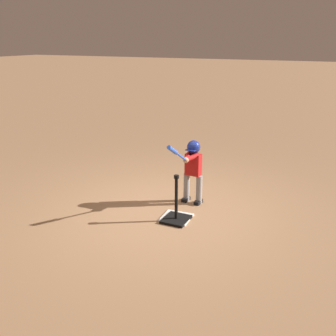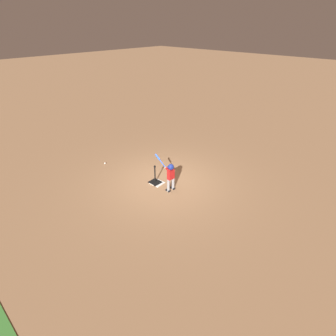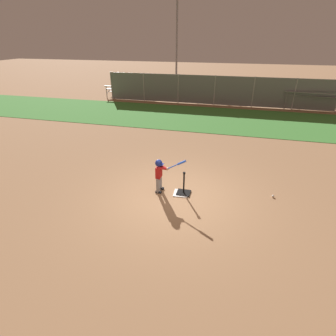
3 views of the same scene
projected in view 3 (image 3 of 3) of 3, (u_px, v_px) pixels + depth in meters
ground_plane at (175, 198)px, 7.90m from camera, size 90.00×90.00×0.00m
grass_outfield_strip at (208, 118)px, 15.52m from camera, size 56.00×5.41×0.02m
backstop_fence at (215, 90)px, 18.09m from camera, size 15.56×0.08×2.00m
home_plate at (181, 193)px, 8.12m from camera, size 0.47×0.47×0.02m
batting_tee at (184, 190)px, 8.08m from camera, size 0.41×0.37×0.74m
batter_child at (160, 172)px, 7.94m from camera, size 0.95×0.34×1.19m
baseball at (273, 196)px, 7.92m from camera, size 0.07×0.07×0.07m
bleachers_right_center at (130, 91)px, 20.68m from camera, size 3.60×1.81×0.97m
bleachers_left_center at (217, 94)px, 19.54m from camera, size 3.33×1.96×1.06m
bleachers_center at (314, 99)px, 17.58m from camera, size 4.20×2.88×1.21m
field_light_pole at (177, 21)px, 26.34m from camera, size 1.76×0.44×8.79m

